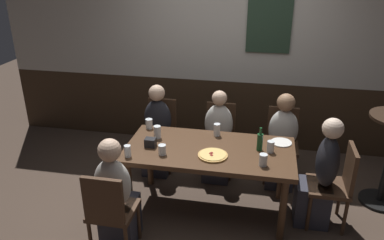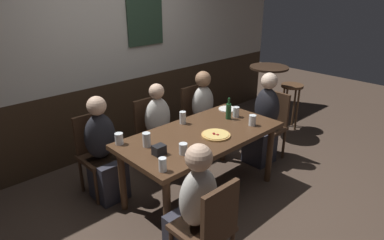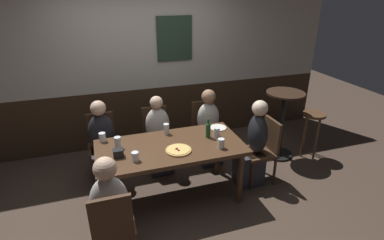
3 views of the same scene
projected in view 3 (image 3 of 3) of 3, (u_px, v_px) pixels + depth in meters
ground_plane at (172, 196)px, 3.83m from camera, size 12.00×12.00×0.00m
wall_back at (144, 67)px, 4.74m from camera, size 6.40×0.13×2.60m
dining_table at (171, 152)px, 3.56m from camera, size 1.72×0.87×0.74m
chair_left_near at (113, 226)px, 2.67m from camera, size 0.40×0.40×0.88m
chair_right_far at (205, 127)px, 4.58m from camera, size 0.40×0.40×0.88m
chair_head_east at (264, 147)px, 3.99m from camera, size 0.40×0.40×0.88m
chair_mid_far at (156, 134)px, 4.37m from camera, size 0.40×0.40×0.88m
chair_left_far at (103, 141)px, 4.15m from camera, size 0.40×0.40×0.88m
person_left_near at (111, 215)px, 2.82m from camera, size 0.34×0.37×1.13m
person_right_far at (209, 132)px, 4.45m from camera, size 0.34×0.37×1.13m
person_head_east at (253, 149)px, 3.95m from camera, size 0.37×0.34×1.17m
person_mid_far at (159, 141)px, 4.24m from camera, size 0.34×0.37×1.11m
person_left_far at (103, 148)px, 4.02m from camera, size 0.34×0.37×1.13m
pizza at (179, 150)px, 3.41m from camera, size 0.30×0.30×0.03m
beer_glass_half at (221, 144)px, 3.46m from camera, size 0.08×0.08×0.12m
pint_glass_stout at (217, 133)px, 3.72m from camera, size 0.07×0.07×0.12m
highball_clear at (105, 167)px, 3.02m from camera, size 0.07×0.07×0.12m
tumbler_short at (135, 157)px, 3.20m from camera, size 0.08×0.08×0.10m
beer_glass_tall at (166, 129)px, 3.79m from camera, size 0.07×0.07×0.14m
pint_glass_pale at (118, 143)px, 3.46m from camera, size 0.08×0.08×0.14m
tumbler_water at (102, 138)px, 3.61m from camera, size 0.08×0.08×0.11m
beer_bottle_green at (208, 130)px, 3.69m from camera, size 0.06×0.06×0.25m
plate_white_large at (218, 128)px, 3.97m from camera, size 0.22×0.22×0.01m
condiment_caddy at (118, 153)px, 3.28m from camera, size 0.11×0.09×0.09m
side_bar_table at (282, 119)px, 4.54m from camera, size 0.56×0.56×1.05m
bar_stool at (313, 123)px, 4.56m from camera, size 0.34×0.34×0.72m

